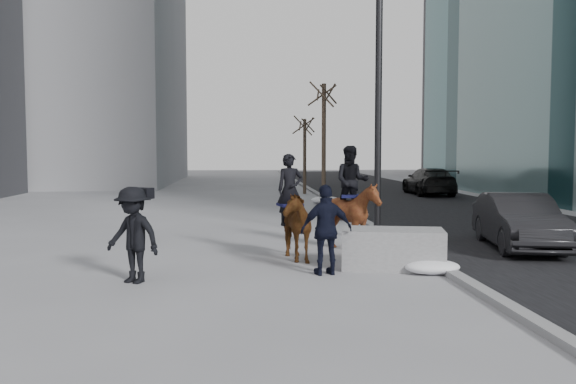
{
  "coord_description": "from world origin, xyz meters",
  "views": [
    {
      "loc": [
        -0.98,
        -12.02,
        2.43
      ],
      "look_at": [
        0.0,
        1.2,
        1.5
      ],
      "focal_mm": 38.0,
      "sensor_mm": 36.0,
      "label": 1
    }
  ],
  "objects": [
    {
      "name": "planter",
      "position": [
        2.06,
        0.06,
        0.41
      ],
      "size": [
        2.2,
        1.41,
        0.81
      ],
      "primitive_type": "cube",
      "rotation": [
        0.0,
        0.0,
        -0.2
      ],
      "color": "gray",
      "rests_on": "ground"
    },
    {
      "name": "mounted_left",
      "position": [
        0.06,
        1.28,
        0.87
      ],
      "size": [
        1.18,
        1.94,
        2.33
      ],
      "color": "#471C0E",
      "rests_on": "ground"
    },
    {
      "name": "camera_crew",
      "position": [
        -2.97,
        -0.87,
        0.89
      ],
      "size": [
        1.31,
        1.14,
        1.75
      ],
      "color": "black",
      "rests_on": "ground"
    },
    {
      "name": "mounted_right",
      "position": [
        1.65,
        2.45,
        1.01
      ],
      "size": [
        1.57,
        1.7,
        2.52
      ],
      "color": "#46170E",
      "rests_on": "ground"
    },
    {
      "name": "snow_piles",
      "position": [
        2.7,
        7.73,
        0.16
      ],
      "size": [
        1.35,
        16.17,
        0.34
      ],
      "color": "white",
      "rests_on": "ground"
    },
    {
      "name": "car_near",
      "position": [
        5.75,
        2.31,
        0.68
      ],
      "size": [
        2.07,
        4.28,
        1.35
      ],
      "primitive_type": "imported",
      "rotation": [
        0.0,
        0.0,
        -0.16
      ],
      "color": "black",
      "rests_on": "ground"
    },
    {
      "name": "lamppost",
      "position": [
        2.6,
        4.0,
        4.99
      ],
      "size": [
        0.25,
        0.93,
        9.09
      ],
      "color": "black",
      "rests_on": "ground"
    },
    {
      "name": "tree_near",
      "position": [
        2.4,
        13.3,
        2.86
      ],
      "size": [
        1.2,
        1.2,
        5.73
      ],
      "primitive_type": null,
      "color": "#35251F",
      "rests_on": "ground"
    },
    {
      "name": "car_far",
      "position": [
        8.96,
        19.86,
        0.72
      ],
      "size": [
        2.22,
        5.05,
        1.44
      ],
      "primitive_type": "imported",
      "rotation": [
        0.0,
        0.0,
        3.1
      ],
      "color": "black",
      "rests_on": "ground"
    },
    {
      "name": "ground",
      "position": [
        0.0,
        0.0,
        0.0
      ],
      "size": [
        120.0,
        120.0,
        0.0
      ],
      "primitive_type": "plane",
      "color": "gray",
      "rests_on": "ground"
    },
    {
      "name": "feeder",
      "position": [
        0.63,
        -0.43,
        0.88
      ],
      "size": [
        1.09,
        0.95,
        1.75
      ],
      "color": "black",
      "rests_on": "ground"
    },
    {
      "name": "curb",
      "position": [
        3.0,
        10.0,
        0.06
      ],
      "size": [
        0.25,
        90.0,
        0.12
      ],
      "primitive_type": "cube",
      "color": "gray",
      "rests_on": "ground"
    },
    {
      "name": "road",
      "position": [
        7.0,
        10.0,
        0.01
      ],
      "size": [
        8.0,
        90.0,
        0.01
      ],
      "primitive_type": "cube",
      "color": "black",
      "rests_on": "ground"
    },
    {
      "name": "tree_far",
      "position": [
        2.4,
        21.14,
        2.27
      ],
      "size": [
        1.2,
        1.2,
        4.54
      ],
      "primitive_type": null,
      "color": "#342A1F",
      "rests_on": "ground"
    }
  ]
}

